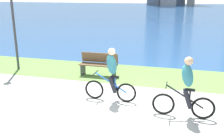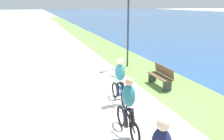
{
  "view_description": "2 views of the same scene",
  "coord_description": "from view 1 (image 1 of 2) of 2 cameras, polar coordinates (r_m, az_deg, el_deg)",
  "views": [
    {
      "loc": [
        1.29,
        -6.38,
        3.16
      ],
      "look_at": [
        -0.71,
        0.92,
        0.89
      ],
      "focal_mm": 41.15,
      "sensor_mm": 36.0,
      "label": 1
    },
    {
      "loc": [
        6.95,
        -2.14,
        3.46
      ],
      "look_at": [
        -0.87,
        0.42,
        1.19
      ],
      "focal_mm": 38.64,
      "sensor_mm": 36.0,
      "label": 2
    }
  ],
  "objects": [
    {
      "name": "bench_near_path",
      "position": [
        10.2,
        -2.98,
        1.25
      ],
      "size": [
        1.5,
        0.47,
        0.9
      ],
      "color": "brown",
      "rests_on": "ground"
    },
    {
      "name": "ground_plane",
      "position": [
        7.24,
        3.56,
        -9.24
      ],
      "size": [
        300.0,
        300.0,
        0.0
      ],
      "primitive_type": "plane",
      "color": "#B2AFA8"
    },
    {
      "name": "grass_strip_bayside",
      "position": [
        10.36,
        7.45,
        -1.19
      ],
      "size": [
        120.0,
        2.63,
        0.01
      ],
      "primitive_type": "cube",
      "color": "#6B9947",
      "rests_on": "ground"
    },
    {
      "name": "bay_water_surface",
      "position": [
        48.86,
        14.14,
        12.51
      ],
      "size": [
        300.0,
        75.28,
        0.0
      ],
      "primitive_type": "cube",
      "color": "#2D568C",
      "rests_on": "ground"
    },
    {
      "name": "lamppost_tall",
      "position": [
        11.43,
        -21.33,
        12.84
      ],
      "size": [
        0.28,
        0.28,
        4.0
      ],
      "color": "#38383D",
      "rests_on": "ground"
    },
    {
      "name": "cyclist_trailing",
      "position": [
        6.89,
        16.1,
        -3.78
      ],
      "size": [
        1.62,
        0.52,
        1.65
      ],
      "color": "black",
      "rests_on": "ground"
    },
    {
      "name": "cyclist_lead",
      "position": [
        7.65,
        -0.17,
        -1.07
      ],
      "size": [
        1.62,
        0.52,
        1.64
      ],
      "color": "black",
      "rests_on": "ground"
    }
  ]
}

